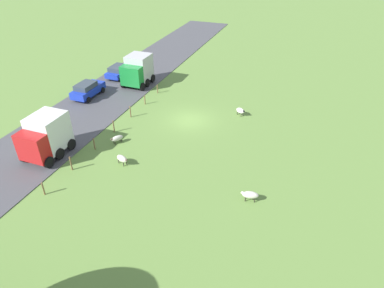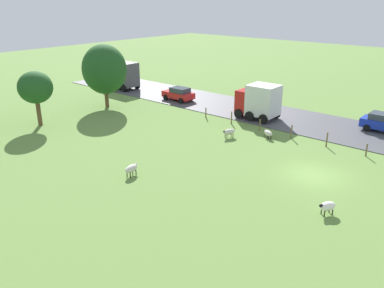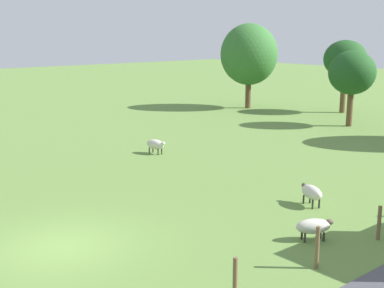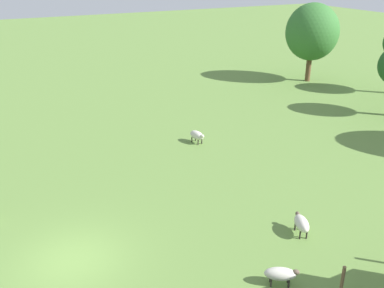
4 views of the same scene
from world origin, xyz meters
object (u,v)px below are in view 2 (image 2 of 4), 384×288
sheep_2 (327,206)px  tree_2 (104,69)px  sheep_0 (131,169)px  sheep_1 (268,133)px  car_1 (179,94)px  sheep_3 (229,132)px  tree_0 (35,88)px  truck_0 (259,101)px  truck_2 (122,75)px

sheep_2 → tree_2: (6.54, 28.27, 3.72)m
sheep_0 → sheep_2: bearing=-73.3°
sheep_1 → tree_2: bearing=97.8°
car_1 → tree_2: bearing=149.2°
sheep_3 → tree_0: bearing=119.1°
tree_2 → car_1: bearing=-30.8°
truck_0 → sheep_0: bearing=-178.8°
sheep_0 → sheep_3: sheep_3 is taller
sheep_1 → truck_2: 25.21m
truck_2 → sheep_3: bearing=-106.7°
sheep_1 → car_1: car_1 is taller
sheep_0 → sheep_2: sheep_2 is taller
tree_2 → truck_0: bearing=-65.5°
sheep_2 → sheep_3: bearing=59.3°
sheep_1 → car_1: (4.65, 14.80, 0.41)m
sheep_3 → tree_2: (-0.50, 16.44, 3.71)m
sheep_3 → sheep_2: bearing=-120.7°
sheep_3 → truck_0: size_ratio=0.32×
sheep_2 → truck_2: (13.66, 33.90, 1.40)m
tree_0 → truck_2: tree_0 is taller
sheep_2 → sheep_3: sheep_3 is taller
sheep_3 → tree_2: 16.87m
tree_0 → truck_0: bearing=-44.2°
car_1 → truck_2: bearing=90.8°
tree_0 → car_1: tree_0 is taller
sheep_1 → sheep_3: sheep_3 is taller
sheep_0 → tree_0: tree_0 is taller
tree_2 → car_1: tree_2 is taller
sheep_1 → sheep_3: bearing=128.3°
sheep_1 → truck_0: truck_0 is taller
sheep_2 → car_1: 27.64m
truck_2 → sheep_2: bearing=-111.9°
sheep_1 → tree_0: 21.98m
sheep_3 → truck_0: truck_0 is taller
sheep_2 → truck_2: 36.58m
sheep_3 → tree_0: size_ratio=0.25×
sheep_1 → truck_0: 5.93m
sheep_0 → truck_2: size_ratio=0.29×
sheep_3 → car_1: (6.77, 12.12, 0.34)m
sheep_0 → sheep_2: size_ratio=1.16×
tree_2 → truck_0: size_ratio=1.72×
sheep_0 → sheep_2: (3.75, -12.50, 0.00)m
sheep_0 → car_1: size_ratio=0.34×
sheep_0 → truck_0: size_ratio=0.32×
sheep_0 → car_1: 20.97m
tree_2 → tree_0: bearing=-177.2°
sheep_0 → truck_0: 17.38m
tree_0 → car_1: size_ratio=1.36×
sheep_0 → tree_0: bearing=83.1°
sheep_2 → tree_0: (-1.88, 27.86, 3.17)m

